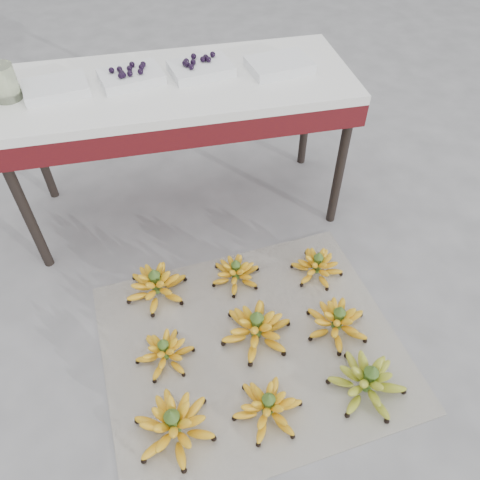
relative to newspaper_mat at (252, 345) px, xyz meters
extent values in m
plane|color=slate|center=(-0.11, -0.04, 0.00)|extent=(60.00, 60.00, 0.00)
cube|color=white|center=(0.00, 0.00, 0.00)|extent=(1.35, 1.17, 0.01)
ellipsoid|color=yellow|center=(-0.37, -0.30, 0.05)|extent=(0.41, 0.41, 0.09)
ellipsoid|color=yellow|center=(-0.37, -0.30, 0.09)|extent=(0.29, 0.29, 0.07)
ellipsoid|color=yellow|center=(-0.37, -0.30, 0.13)|extent=(0.19, 0.19, 0.06)
cylinder|color=#395B1F|center=(-0.37, -0.30, 0.09)|extent=(0.05, 0.05, 0.13)
cone|color=#395B1F|center=(-0.37, -0.30, 0.17)|extent=(0.06, 0.06, 0.05)
ellipsoid|color=yellow|center=(-0.01, -0.31, 0.04)|extent=(0.29, 0.29, 0.08)
ellipsoid|color=yellow|center=(-0.01, -0.31, 0.08)|extent=(0.20, 0.20, 0.06)
ellipsoid|color=yellow|center=(-0.01, -0.31, 0.11)|extent=(0.13, 0.13, 0.05)
cylinder|color=#395B1F|center=(-0.01, -0.31, 0.08)|extent=(0.04, 0.04, 0.11)
cone|color=#395B1F|center=(-0.01, -0.31, 0.15)|extent=(0.05, 0.05, 0.04)
ellipsoid|color=olive|center=(0.40, -0.29, 0.05)|extent=(0.37, 0.37, 0.09)
ellipsoid|color=olive|center=(0.40, -0.29, 0.09)|extent=(0.26, 0.26, 0.07)
ellipsoid|color=olive|center=(0.40, -0.29, 0.12)|extent=(0.17, 0.17, 0.06)
cylinder|color=#395B1F|center=(0.40, -0.29, 0.09)|extent=(0.05, 0.05, 0.12)
cone|color=#395B1F|center=(0.40, -0.29, 0.17)|extent=(0.06, 0.06, 0.04)
ellipsoid|color=yellow|center=(-0.37, 0.02, 0.04)|extent=(0.29, 0.29, 0.07)
ellipsoid|color=yellow|center=(-0.37, 0.02, 0.07)|extent=(0.20, 0.20, 0.05)
ellipsoid|color=yellow|center=(-0.37, 0.02, 0.10)|extent=(0.13, 0.13, 0.04)
cylinder|color=#395B1F|center=(-0.37, 0.02, 0.07)|extent=(0.04, 0.04, 0.10)
cone|color=#395B1F|center=(-0.37, 0.02, 0.13)|extent=(0.05, 0.05, 0.04)
ellipsoid|color=yellow|center=(0.03, 0.04, 0.05)|extent=(0.37, 0.37, 0.09)
ellipsoid|color=yellow|center=(0.03, 0.04, 0.09)|extent=(0.26, 0.26, 0.07)
ellipsoid|color=yellow|center=(0.03, 0.04, 0.13)|extent=(0.17, 0.17, 0.06)
cylinder|color=#395B1F|center=(0.03, 0.04, 0.09)|extent=(0.05, 0.05, 0.13)
cone|color=#395B1F|center=(0.03, 0.04, 0.17)|extent=(0.06, 0.06, 0.05)
ellipsoid|color=yellow|center=(0.38, 0.00, 0.04)|extent=(0.33, 0.33, 0.08)
ellipsoid|color=yellow|center=(0.38, 0.00, 0.08)|extent=(0.23, 0.23, 0.06)
ellipsoid|color=yellow|center=(0.38, 0.00, 0.11)|extent=(0.15, 0.15, 0.05)
cylinder|color=#395B1F|center=(0.38, 0.00, 0.08)|extent=(0.05, 0.05, 0.11)
cone|color=#395B1F|center=(0.38, 0.00, 0.15)|extent=(0.05, 0.05, 0.04)
ellipsoid|color=yellow|center=(-0.37, 0.37, 0.05)|extent=(0.32, 0.32, 0.09)
ellipsoid|color=yellow|center=(-0.37, 0.37, 0.08)|extent=(0.23, 0.23, 0.06)
ellipsoid|color=yellow|center=(-0.37, 0.37, 0.12)|extent=(0.15, 0.15, 0.05)
cylinder|color=#395B1F|center=(-0.37, 0.37, 0.08)|extent=(0.05, 0.05, 0.12)
cone|color=#395B1F|center=(-0.37, 0.37, 0.16)|extent=(0.06, 0.06, 0.04)
ellipsoid|color=yellow|center=(0.01, 0.37, 0.04)|extent=(0.28, 0.28, 0.07)
ellipsoid|color=yellow|center=(0.01, 0.37, 0.07)|extent=(0.20, 0.20, 0.05)
ellipsoid|color=yellow|center=(0.01, 0.37, 0.10)|extent=(0.13, 0.13, 0.04)
cylinder|color=#395B1F|center=(0.01, 0.37, 0.07)|extent=(0.04, 0.04, 0.10)
cone|color=#395B1F|center=(0.01, 0.37, 0.13)|extent=(0.05, 0.05, 0.04)
ellipsoid|color=yellow|center=(0.40, 0.33, 0.04)|extent=(0.31, 0.31, 0.07)
ellipsoid|color=yellow|center=(0.40, 0.33, 0.07)|extent=(0.22, 0.22, 0.05)
ellipsoid|color=yellow|center=(0.40, 0.33, 0.10)|extent=(0.14, 0.14, 0.05)
cylinder|color=#395B1F|center=(0.40, 0.33, 0.07)|extent=(0.04, 0.04, 0.10)
cone|color=#395B1F|center=(0.40, 0.33, 0.14)|extent=(0.05, 0.05, 0.04)
cylinder|color=black|center=(-0.89, 0.68, 0.36)|extent=(0.05, 0.05, 0.73)
cylinder|color=black|center=(0.61, 0.68, 0.36)|extent=(0.05, 0.05, 0.73)
cylinder|color=black|center=(-0.89, 1.21, 0.36)|extent=(0.05, 0.05, 0.73)
cylinder|color=black|center=(0.61, 1.21, 0.36)|extent=(0.05, 0.05, 0.73)
cube|color=#52100F|center=(-0.14, 0.95, 0.67)|extent=(1.60, 0.64, 0.11)
cube|color=white|center=(-0.14, 0.95, 0.74)|extent=(1.60, 0.64, 0.04)
cube|color=silver|center=(-0.65, 0.95, 0.79)|extent=(0.29, 0.23, 0.04)
cube|color=silver|center=(-0.33, 0.98, 0.79)|extent=(0.30, 0.24, 0.04)
sphere|color=black|center=(-0.41, 0.98, 0.82)|extent=(0.03, 0.03, 0.03)
sphere|color=black|center=(-0.37, 0.95, 0.82)|extent=(0.03, 0.03, 0.03)
sphere|color=black|center=(-0.27, 1.01, 0.82)|extent=(0.03, 0.03, 0.03)
sphere|color=black|center=(-0.29, 0.94, 0.82)|extent=(0.03, 0.03, 0.03)
sphere|color=black|center=(-0.37, 0.99, 0.82)|extent=(0.03, 0.03, 0.03)
sphere|color=black|center=(-0.33, 0.94, 0.82)|extent=(0.03, 0.03, 0.03)
sphere|color=black|center=(-0.28, 0.99, 0.82)|extent=(0.03, 0.03, 0.03)
sphere|color=black|center=(-0.32, 1.02, 0.82)|extent=(0.03, 0.03, 0.03)
sphere|color=black|center=(-0.37, 0.93, 0.82)|extent=(0.03, 0.03, 0.03)
sphere|color=black|center=(-0.36, 0.93, 0.82)|extent=(0.03, 0.03, 0.03)
sphere|color=black|center=(-0.33, 0.98, 0.82)|extent=(0.03, 0.03, 0.03)
cube|color=silver|center=(-0.02, 0.98, 0.79)|extent=(0.30, 0.24, 0.04)
sphere|color=black|center=(-0.04, 1.04, 0.82)|extent=(0.03, 0.03, 0.03)
sphere|color=black|center=(0.00, 1.00, 0.82)|extent=(0.03, 0.03, 0.03)
sphere|color=black|center=(-0.05, 0.98, 0.82)|extent=(0.03, 0.03, 0.03)
sphere|color=black|center=(0.01, 1.02, 0.82)|extent=(0.03, 0.03, 0.03)
sphere|color=black|center=(-0.08, 1.00, 0.82)|extent=(0.03, 0.03, 0.03)
sphere|color=black|center=(0.02, 0.99, 0.82)|extent=(0.03, 0.03, 0.03)
sphere|color=black|center=(0.05, 1.04, 0.82)|extent=(0.03, 0.03, 0.03)
sphere|color=black|center=(-0.09, 0.98, 0.82)|extent=(0.03, 0.03, 0.03)
sphere|color=black|center=(-0.08, 0.96, 0.82)|extent=(0.03, 0.03, 0.03)
sphere|color=black|center=(-0.06, 0.94, 0.82)|extent=(0.03, 0.03, 0.03)
cube|color=silver|center=(0.34, 0.94, 0.79)|extent=(0.31, 0.24, 0.04)
cylinder|color=beige|center=(-0.85, 0.94, 0.84)|extent=(0.15, 0.15, 0.14)
camera|label=1|loc=(-0.28, -1.02, 1.79)|focal=35.00mm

